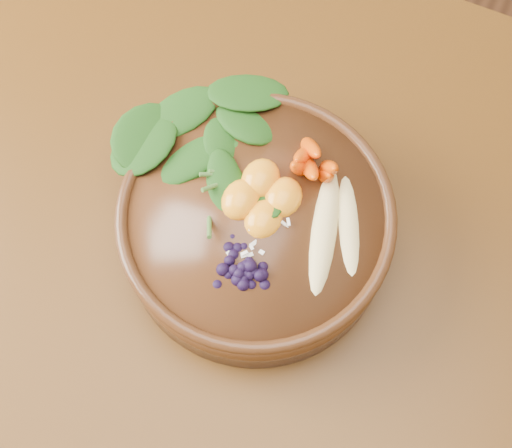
# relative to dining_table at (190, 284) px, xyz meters

# --- Properties ---
(ground) EXTENTS (4.00, 4.00, 0.00)m
(ground) POSITION_rel_dining_table_xyz_m (0.00, 0.00, -0.66)
(ground) COLOR #381E0F
(ground) RESTS_ON ground
(dining_table) EXTENTS (1.60, 0.90, 0.75)m
(dining_table) POSITION_rel_dining_table_xyz_m (0.00, 0.00, 0.00)
(dining_table) COLOR #331C0C
(dining_table) RESTS_ON ground
(stoneware_bowl) EXTENTS (0.32, 0.32, 0.07)m
(stoneware_bowl) POSITION_rel_dining_table_xyz_m (0.06, 0.05, 0.13)
(stoneware_bowl) COLOR #422411
(stoneware_bowl) RESTS_ON dining_table
(kale_heap) EXTENTS (0.21, 0.19, 0.04)m
(kale_heap) POSITION_rel_dining_table_xyz_m (0.01, 0.10, 0.19)
(kale_heap) COLOR #1B4C11
(kale_heap) RESTS_ON stoneware_bowl
(carrot_cluster) EXTENTS (0.07, 0.07, 0.08)m
(carrot_cluster) POSITION_rel_dining_table_xyz_m (0.10, 0.13, 0.21)
(carrot_cluster) COLOR #D63F00
(carrot_cluster) RESTS_ON stoneware_bowl
(banana_halves) EXTENTS (0.09, 0.16, 0.03)m
(banana_halves) POSITION_rel_dining_table_xyz_m (0.14, 0.07, 0.18)
(banana_halves) COLOR #E0CC84
(banana_halves) RESTS_ON stoneware_bowl
(mandarin_cluster) EXTENTS (0.10, 0.10, 0.03)m
(mandarin_cluster) POSITION_rel_dining_table_xyz_m (0.06, 0.07, 0.18)
(mandarin_cluster) COLOR orange
(mandarin_cluster) RESTS_ON stoneware_bowl
(blueberry_pile) EXTENTS (0.14, 0.12, 0.04)m
(blueberry_pile) POSITION_rel_dining_table_xyz_m (0.08, -0.00, 0.19)
(blueberry_pile) COLOR black
(blueberry_pile) RESTS_ON stoneware_bowl
(coconut_flakes) EXTENTS (0.10, 0.08, 0.01)m
(coconut_flakes) POSITION_rel_dining_table_xyz_m (0.07, 0.03, 0.17)
(coconut_flakes) COLOR white
(coconut_flakes) RESTS_ON stoneware_bowl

